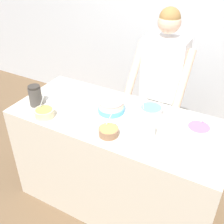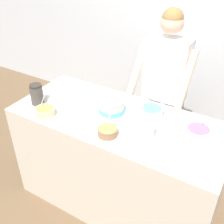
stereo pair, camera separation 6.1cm
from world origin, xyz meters
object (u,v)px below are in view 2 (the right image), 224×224
(frosting_bowl_blue, at_px, (151,111))
(frosting_bowl_yellow, at_px, (108,131))
(ceramic_plate, at_px, (63,98))
(frosting_bowl_purple, at_px, (198,132))
(person_baker, at_px, (165,80))
(cake, at_px, (112,108))
(stoneware_jar, at_px, (37,94))
(frosting_bowl_olive, at_px, (45,111))
(drinking_glass, at_px, (149,129))

(frosting_bowl_blue, bearing_deg, frosting_bowl_yellow, -111.34)
(ceramic_plate, bearing_deg, frosting_bowl_purple, 3.41)
(person_baker, xyz_separation_m, cake, (-0.17, -0.67, 0.00))
(stoneware_jar, bearing_deg, frosting_bowl_olive, -30.35)
(cake, height_order, frosting_bowl_olive, frosting_bowl_olive)
(person_baker, bearing_deg, drinking_glass, -75.71)
(frosting_bowl_olive, height_order, drinking_glass, frosting_bowl_olive)
(frosting_bowl_olive, xyz_separation_m, drinking_glass, (0.79, 0.16, 0.03))
(frosting_bowl_olive, distance_m, frosting_bowl_yellow, 0.54)
(person_baker, xyz_separation_m, frosting_bowl_blue, (0.10, -0.53, -0.01))
(ceramic_plate, height_order, stoneware_jar, stoneware_jar)
(frosting_bowl_purple, xyz_separation_m, frosting_bowl_yellow, (-0.54, -0.30, -0.01))
(frosting_bowl_yellow, distance_m, stoneware_jar, 0.71)
(cake, distance_m, frosting_bowl_olive, 0.51)
(frosting_bowl_blue, height_order, drinking_glass, frosting_bowl_blue)
(frosting_bowl_blue, height_order, ceramic_plate, frosting_bowl_blue)
(cake, bearing_deg, ceramic_plate, -176.88)
(frosting_bowl_yellow, bearing_deg, frosting_bowl_blue, 68.66)
(cake, distance_m, drinking_glass, 0.40)
(cake, xyz_separation_m, stoneware_jar, (-0.58, -0.19, 0.04))
(cake, relative_size, frosting_bowl_blue, 1.77)
(frosting_bowl_blue, xyz_separation_m, ceramic_plate, (-0.74, -0.16, -0.03))
(person_baker, bearing_deg, frosting_bowl_blue, -79.11)
(stoneware_jar, bearing_deg, ceramic_plate, 54.97)
(ceramic_plate, bearing_deg, stoneware_jar, -125.03)
(frosting_bowl_yellow, bearing_deg, person_baker, 86.93)
(cake, height_order, frosting_bowl_blue, frosting_bowl_blue)
(person_baker, height_order, drinking_glass, person_baker)
(frosting_bowl_purple, distance_m, stoneware_jar, 1.26)
(person_baker, distance_m, stoneware_jar, 1.14)
(frosting_bowl_blue, xyz_separation_m, stoneware_jar, (-0.86, -0.33, 0.05))
(frosting_bowl_purple, relative_size, drinking_glass, 1.41)
(frosting_bowl_purple, xyz_separation_m, frosting_bowl_olive, (-1.07, -0.33, -0.00))
(drinking_glass, relative_size, stoneware_jar, 0.72)
(drinking_glass, bearing_deg, frosting_bowl_olive, -168.27)
(person_baker, bearing_deg, frosting_bowl_purple, -52.09)
(frosting_bowl_blue, relative_size, stoneware_jar, 1.06)
(frosting_bowl_yellow, bearing_deg, frosting_bowl_purple, 29.09)
(person_baker, height_order, frosting_bowl_olive, person_baker)
(cake, height_order, frosting_bowl_purple, frosting_bowl_purple)
(frosting_bowl_yellow, xyz_separation_m, frosting_bowl_blue, (0.15, 0.39, 0.00))
(frosting_bowl_purple, bearing_deg, cake, -176.38)
(frosting_bowl_blue, bearing_deg, cake, -154.19)
(cake, distance_m, stoneware_jar, 0.61)
(frosting_bowl_purple, height_order, frosting_bowl_olive, frosting_bowl_olive)
(frosting_bowl_purple, bearing_deg, drinking_glass, -149.24)
(stoneware_jar, bearing_deg, frosting_bowl_blue, 20.84)
(frosting_bowl_olive, relative_size, stoneware_jar, 1.02)
(frosting_bowl_yellow, height_order, ceramic_plate, frosting_bowl_yellow)
(drinking_glass, bearing_deg, cake, 161.18)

